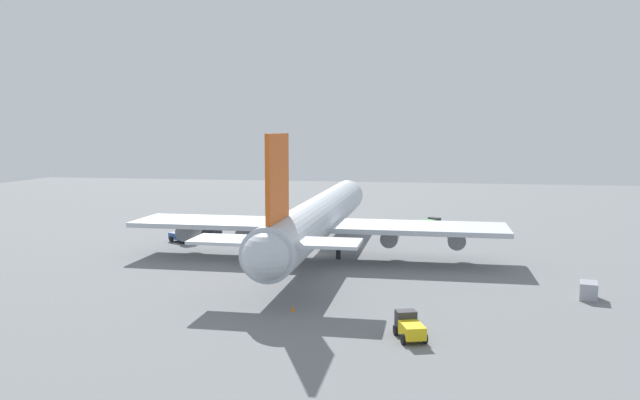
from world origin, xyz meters
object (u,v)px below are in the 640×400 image
Objects in this scene: cargo_airplane at (320,217)px; baggage_tug at (409,327)px; cargo_container_fore at (588,291)px; pushback_tractor at (429,223)px; safety_cone_tail at (293,308)px; safety_cone_nose at (342,223)px; maintenance_van at (184,235)px; catering_truck at (206,228)px.

cargo_airplane is 39.92m from baggage_tug.
cargo_container_fore is (17.28, -19.27, -0.16)m from baggage_tug.
safety_cone_tail is (-58.42, 13.62, -0.87)m from pushback_tractor.
maintenance_van is at bearing 136.54° from safety_cone_nose.
catering_truck is 1.87× the size of cargo_container_fore.
cargo_airplane is 27.41m from catering_truck.
pushback_tractor is 51.06m from cargo_container_fore.
cargo_container_fore is at bearing -159.29° from pushback_tractor.
pushback_tractor is at bearing 20.71° from cargo_container_fore.
safety_cone_tail is at bearing 108.60° from cargo_container_fore.
pushback_tractor is 60.00m from safety_cone_tail.
baggage_tug reaches higher than cargo_container_fore.
maintenance_van reaches higher than safety_cone_nose.
cargo_container_fore is (-47.76, -18.06, -0.20)m from pushback_tractor.
baggage_tug reaches higher than pushback_tractor.
maintenance_van is at bearing 118.58° from pushback_tractor.
safety_cone_nose is at bearing 1.96° from cargo_airplane.
baggage_tug is at bearing 178.93° from pushback_tractor.
cargo_airplane reaches higher than safety_cone_tail.
catering_truck is 1.27× the size of baggage_tug.
cargo_airplane is 25.64m from maintenance_van.
safety_cone_nose is (30.87, 1.06, -5.38)m from cargo_airplane.
baggage_tug is at bearing 131.87° from cargo_container_fore.
catering_truck reaches higher than safety_cone_tail.
cargo_container_fore is (-33.15, -57.59, -0.31)m from catering_truck.
pushback_tractor is 1.57× the size of cargo_container_fore.
safety_cone_nose is 61.05m from safety_cone_tail.
catering_truck is at bearing 59.44° from cargo_airplane.
catering_truck reaches higher than baggage_tug.
catering_truck is 28.07m from safety_cone_nose.
cargo_airplane is 81.56× the size of safety_cone_nose.
maintenance_van is at bearing 66.47° from cargo_container_fore.
safety_cone_tail is (-43.81, -25.91, -0.97)m from catering_truck.
maintenance_van reaches higher than cargo_container_fore.
cargo_airplane is at bearing 22.29° from baggage_tug.
pushback_tractor reaches higher than safety_cone_tail.
baggage_tug is 0.85× the size of maintenance_van.
cargo_container_fore reaches higher than safety_cone_nose.
cargo_airplane is 11.76× the size of catering_truck.
baggage_tug is 7.71× the size of safety_cone_tail.
maintenance_van is 6.43× the size of safety_cone_nose.
safety_cone_nose is at bearing 13.40° from baggage_tug.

